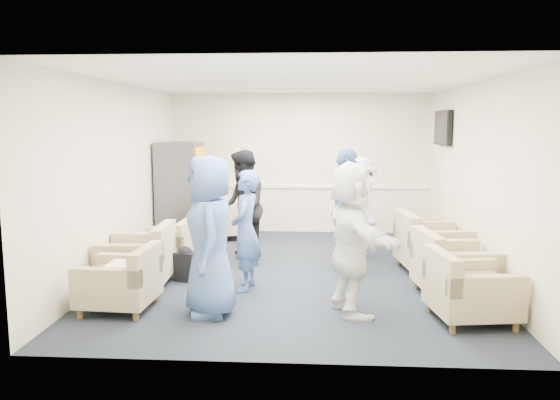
# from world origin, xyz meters

# --- Properties ---
(floor) EXTENTS (6.00, 6.00, 0.00)m
(floor) POSITION_xyz_m (0.00, 0.00, 0.00)
(floor) COLOR black
(floor) RESTS_ON ground
(ceiling) EXTENTS (6.00, 6.00, 0.00)m
(ceiling) POSITION_xyz_m (0.00, 0.00, 2.70)
(ceiling) COLOR white
(ceiling) RESTS_ON back_wall
(back_wall) EXTENTS (5.00, 0.02, 2.70)m
(back_wall) POSITION_xyz_m (0.00, 3.00, 1.35)
(back_wall) COLOR beige
(back_wall) RESTS_ON floor
(front_wall) EXTENTS (5.00, 0.02, 2.70)m
(front_wall) POSITION_xyz_m (0.00, -3.00, 1.35)
(front_wall) COLOR beige
(front_wall) RESTS_ON floor
(left_wall) EXTENTS (0.02, 6.00, 2.70)m
(left_wall) POSITION_xyz_m (-2.50, 0.00, 1.35)
(left_wall) COLOR beige
(left_wall) RESTS_ON floor
(right_wall) EXTENTS (0.02, 6.00, 2.70)m
(right_wall) POSITION_xyz_m (2.50, 0.00, 1.35)
(right_wall) COLOR beige
(right_wall) RESTS_ON floor
(chair_rail) EXTENTS (4.98, 0.04, 0.06)m
(chair_rail) POSITION_xyz_m (0.00, 2.98, 0.90)
(chair_rail) COLOR silver
(chair_rail) RESTS_ON back_wall
(tv) EXTENTS (0.10, 1.00, 0.58)m
(tv) POSITION_xyz_m (2.44, 1.80, 2.05)
(tv) COLOR black
(tv) RESTS_ON right_wall
(armchair_left_near) EXTENTS (0.83, 0.83, 0.63)m
(armchair_left_near) POSITION_xyz_m (-1.88, -1.71, 0.31)
(armchair_left_near) COLOR tan
(armchair_left_near) RESTS_ON floor
(armchair_left_mid) EXTENTS (0.90, 0.90, 0.69)m
(armchair_left_mid) POSITION_xyz_m (-1.97, -0.77, 0.35)
(armchair_left_mid) COLOR tan
(armchair_left_mid) RESTS_ON floor
(armchair_left_far) EXTENTS (0.79, 0.79, 0.61)m
(armchair_left_far) POSITION_xyz_m (-1.86, 0.13, 0.30)
(armchair_left_far) COLOR tan
(armchair_left_far) RESTS_ON floor
(armchair_right_near) EXTENTS (0.93, 0.93, 0.66)m
(armchair_right_near) POSITION_xyz_m (1.93, -1.83, 0.33)
(armchair_right_near) COLOR tan
(armchair_right_near) RESTS_ON floor
(armchair_right_midnear) EXTENTS (0.98, 0.98, 0.70)m
(armchair_right_midnear) POSITION_xyz_m (1.96, -0.99, 0.35)
(armchair_right_midnear) COLOR tan
(armchair_right_midnear) RESTS_ON floor
(armchair_right_midfar) EXTENTS (1.01, 1.01, 0.73)m
(armchair_right_midfar) POSITION_xyz_m (1.93, 0.20, 0.36)
(armchair_right_midfar) COLOR tan
(armchair_right_midfar) RESTS_ON floor
(armchair_right_far) EXTENTS (0.83, 0.83, 0.61)m
(armchair_right_far) POSITION_xyz_m (2.02, 1.15, 0.31)
(armchair_right_far) COLOR tan
(armchair_right_far) RESTS_ON floor
(armchair_corner) EXTENTS (1.14, 1.14, 0.69)m
(armchair_corner) POSITION_xyz_m (-1.45, 2.20, 0.34)
(armchair_corner) COLOR tan
(armchair_corner) RESTS_ON floor
(vending_machine) EXTENTS (0.73, 0.85, 1.80)m
(vending_machine) POSITION_xyz_m (-2.09, 1.91, 0.90)
(vending_machine) COLOR #4C4C54
(vending_machine) RESTS_ON floor
(backpack) EXTENTS (0.32, 0.26, 0.48)m
(backpack) POSITION_xyz_m (-1.45, -0.50, 0.25)
(backpack) COLOR black
(backpack) RESTS_ON floor
(pillow) EXTENTS (0.34, 0.45, 0.13)m
(pillow) POSITION_xyz_m (-1.89, -1.70, 0.48)
(pillow) COLOR white
(pillow) RESTS_ON armchair_left_near
(person_front_left) EXTENTS (0.75, 0.98, 1.78)m
(person_front_left) POSITION_xyz_m (-0.86, -1.78, 0.89)
(person_front_left) COLOR #4464A5
(person_front_left) RESTS_ON floor
(person_mid_left) EXTENTS (0.41, 0.59, 1.54)m
(person_mid_left) POSITION_xyz_m (-0.58, -0.84, 0.77)
(person_mid_left) COLOR #4464A5
(person_mid_left) RESTS_ON floor
(person_back_left) EXTENTS (0.84, 0.98, 1.73)m
(person_back_left) POSITION_xyz_m (-0.81, 0.58, 0.87)
(person_back_left) COLOR black
(person_back_left) RESTS_ON floor
(person_back_right) EXTENTS (0.94, 1.19, 1.61)m
(person_back_right) POSITION_xyz_m (0.99, 0.94, 0.80)
(person_back_right) COLOR white
(person_back_right) RESTS_ON floor
(person_mid_right) EXTENTS (0.59, 1.10, 1.79)m
(person_mid_right) POSITION_xyz_m (0.74, 0.15, 0.89)
(person_mid_right) COLOR #4464A5
(person_mid_right) RESTS_ON floor
(person_front_right) EXTENTS (0.94, 1.67, 1.72)m
(person_front_right) POSITION_xyz_m (0.71, -1.64, 0.86)
(person_front_right) COLOR white
(person_front_right) RESTS_ON floor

